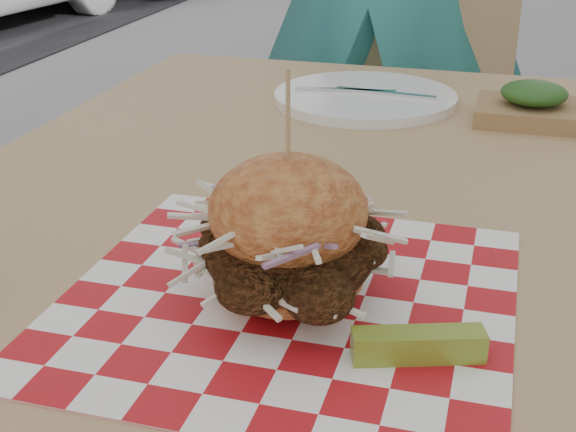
% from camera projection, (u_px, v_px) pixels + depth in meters
% --- Properties ---
extents(patio_table, '(0.80, 1.20, 0.75)m').
position_uv_depth(patio_table, '(300.00, 259.00, 0.89)').
color(patio_table, '#A2855A').
rests_on(patio_table, ground).
extents(patio_chair, '(0.42, 0.43, 0.95)m').
position_uv_depth(patio_chair, '(413.00, 114.00, 1.81)').
color(patio_chair, '#A2855A').
rests_on(patio_chair, ground).
extents(paper_liner, '(0.36, 0.36, 0.00)m').
position_uv_depth(paper_liner, '(288.00, 299.00, 0.66)').
color(paper_liner, red).
rests_on(paper_liner, patio_table).
extents(sandwich, '(0.17, 0.17, 0.19)m').
position_uv_depth(sandwich, '(288.00, 240.00, 0.63)').
color(sandwich, '#BF7335').
rests_on(sandwich, paper_liner).
extents(pickle_spear, '(0.10, 0.05, 0.02)m').
position_uv_depth(pickle_spear, '(418.00, 345.00, 0.57)').
color(pickle_spear, olive).
rests_on(pickle_spear, paper_liner).
extents(place_setting, '(0.27, 0.27, 0.02)m').
position_uv_depth(place_setting, '(365.00, 97.00, 1.19)').
color(place_setting, white).
rests_on(place_setting, patio_table).
extents(kraft_tray, '(0.15, 0.12, 0.06)m').
position_uv_depth(kraft_tray, '(533.00, 106.00, 1.09)').
color(kraft_tray, olive).
rests_on(kraft_tray, patio_table).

